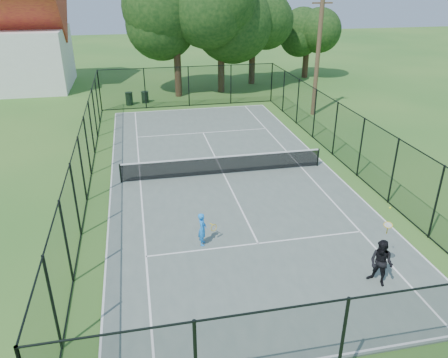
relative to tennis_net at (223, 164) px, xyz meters
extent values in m
plane|color=#2B6522|center=(0.00, 0.00, -0.58)|extent=(120.00, 120.00, 0.00)
cube|color=#56655D|center=(0.00, 0.00, -0.55)|extent=(11.00, 24.00, 0.06)
cylinder|color=black|center=(-5.00, 0.00, -0.04)|extent=(0.08, 0.08, 0.95)
cylinder|color=black|center=(5.00, 0.00, -0.04)|extent=(0.08, 0.08, 0.95)
cube|color=black|center=(0.00, 0.00, -0.04)|extent=(10.00, 0.03, 0.88)
cube|color=white|center=(0.00, 0.00, 0.40)|extent=(10.00, 0.05, 0.06)
cylinder|color=#332114|center=(-0.45, 16.18, 1.26)|extent=(0.56, 0.56, 3.68)
sphere|color=black|center=(-0.45, 16.18, 4.77)|extent=(6.65, 6.65, 6.65)
cylinder|color=#332114|center=(3.27, 16.90, 1.35)|extent=(0.56, 0.56, 3.86)
sphere|color=black|center=(3.27, 16.90, 5.00)|extent=(6.91, 6.91, 6.91)
cylinder|color=#332114|center=(6.65, 19.50, 1.10)|extent=(0.56, 0.56, 3.36)
sphere|color=black|center=(6.65, 19.50, 4.12)|extent=(5.34, 5.34, 5.34)
cylinder|color=#332114|center=(12.41, 20.99, 0.59)|extent=(0.56, 0.56, 2.34)
sphere|color=black|center=(12.41, 20.99, 2.78)|extent=(4.08, 4.08, 4.08)
cylinder|color=black|center=(-4.47, 14.21, -0.11)|extent=(0.54, 0.54, 0.94)
cylinder|color=black|center=(-4.47, 14.21, 0.38)|extent=(0.58, 0.58, 0.05)
cylinder|color=black|center=(-3.26, 14.67, -0.16)|extent=(0.54, 0.54, 0.83)
cylinder|color=black|center=(-3.26, 14.67, 0.27)|extent=(0.58, 0.58, 0.05)
cylinder|color=#4C3823|center=(8.40, 9.00, 3.51)|extent=(0.30, 0.30, 8.19)
cube|color=#4C3823|center=(8.40, 9.00, 6.87)|extent=(1.40, 0.10, 0.10)
imported|color=#1C88F5|center=(-2.02, -6.00, 0.12)|extent=(0.40, 0.52, 1.28)
torus|color=gold|center=(-1.57, -5.85, 0.03)|extent=(0.27, 0.18, 0.29)
cylinder|color=silver|center=(-1.57, -5.85, 0.03)|extent=(0.23, 0.15, 0.25)
imported|color=black|center=(3.15, -9.40, 0.27)|extent=(0.92, 0.97, 1.58)
torus|color=gold|center=(3.40, -9.05, 1.43)|extent=(0.30, 0.28, 0.14)
cylinder|color=silver|center=(3.40, -9.05, 1.43)|extent=(0.26, 0.24, 0.11)
sphere|color=#CCE526|center=(3.49, -8.86, 1.93)|extent=(0.07, 0.07, 0.07)
camera|label=1|loc=(-3.99, -19.49, 8.50)|focal=35.00mm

